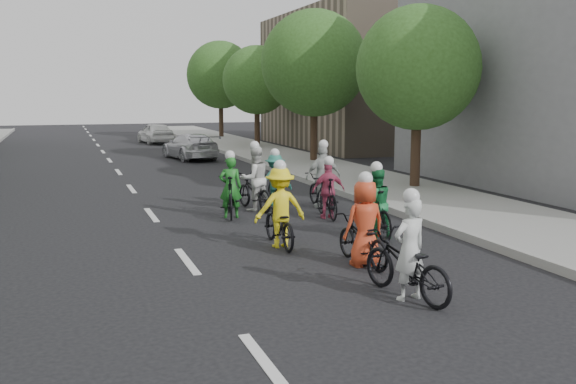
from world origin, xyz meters
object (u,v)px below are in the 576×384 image
follow_car_lead (190,146)px  follow_car_trail (155,133)px  cyclist_5 (230,193)px  cyclist_2 (279,215)px  cyclist_6 (254,186)px  cyclist_0 (407,261)px  cyclist_4 (363,233)px  cyclist_8 (322,184)px  cyclist_3 (327,195)px  cyclist_7 (275,185)px  cyclist_1 (374,209)px

follow_car_lead → follow_car_trail: 11.02m
cyclist_5 → follow_car_lead: 15.39m
cyclist_2 → cyclist_6: (0.72, 4.24, 0.01)m
follow_car_trail → cyclist_5: bearing=78.4°
cyclist_0 → cyclist_4: (0.23, 1.98, 0.03)m
cyclist_0 → follow_car_trail: size_ratio=0.52×
cyclist_2 → cyclist_5: 3.48m
cyclist_0 → cyclist_5: size_ratio=1.09×
cyclist_8 → follow_car_lead: (-0.89, 14.73, -0.02)m
cyclist_6 → follow_car_trail: bearing=-102.4°
cyclist_0 → follow_car_lead: cyclist_0 is taller
cyclist_6 → follow_car_lead: 14.54m
cyclist_3 → cyclist_5: size_ratio=0.95×
cyclist_0 → cyclist_2: size_ratio=1.13×
cyclist_0 → cyclist_2: cyclist_2 is taller
cyclist_3 → cyclist_2: bearing=56.0°
cyclist_0 → cyclist_5: (-0.91, 7.37, 0.04)m
cyclist_5 → cyclist_8: bearing=-157.8°
cyclist_8 → follow_car_trail: size_ratio=0.48×
cyclist_7 → cyclist_8: 1.34m
cyclist_5 → follow_car_lead: bearing=-85.9°
follow_car_lead → follow_car_trail: size_ratio=1.10×
cyclist_7 → follow_car_trail: size_ratio=0.42×
cyclist_3 → cyclist_8: cyclist_8 is taller
cyclist_0 → cyclist_8: (1.88, 7.91, 0.07)m
cyclist_3 → cyclist_4: size_ratio=1.01×
cyclist_0 → cyclist_1: (1.47, 3.97, 0.07)m
cyclist_2 → cyclist_3: (2.16, 2.55, -0.06)m
cyclist_6 → cyclist_5: bearing=30.4°
cyclist_6 → follow_car_lead: cyclist_6 is taller
cyclist_0 → follow_car_lead: size_ratio=0.47×
cyclist_6 → cyclist_8: bearing=163.0°
cyclist_0 → cyclist_4: bearing=-107.8°
cyclist_5 → cyclist_6: (0.88, 0.76, 0.05)m
cyclist_1 → cyclist_6: cyclist_6 is taller
cyclist_1 → follow_car_lead: bearing=-86.4°
cyclist_3 → cyclist_7: cyclist_7 is taller
cyclist_5 → follow_car_trail: size_ratio=0.48×
cyclist_7 → follow_car_lead: 14.25m
cyclist_1 → cyclist_5: size_ratio=0.98×
cyclist_4 → cyclist_3: bearing=-108.8°
cyclist_4 → cyclist_7: (0.40, 6.41, 0.03)m
cyclist_5 → cyclist_8: 2.85m
cyclist_2 → cyclist_3: cyclist_2 is taller
cyclist_0 → cyclist_7: cyclist_0 is taller
cyclist_1 → cyclist_6: size_ratio=0.93×
cyclist_8 → follow_car_trail: cyclist_8 is taller
cyclist_0 → cyclist_3: cyclist_0 is taller
cyclist_0 → follow_car_lead: bearing=-103.8°
cyclist_3 → follow_car_lead: 16.20m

